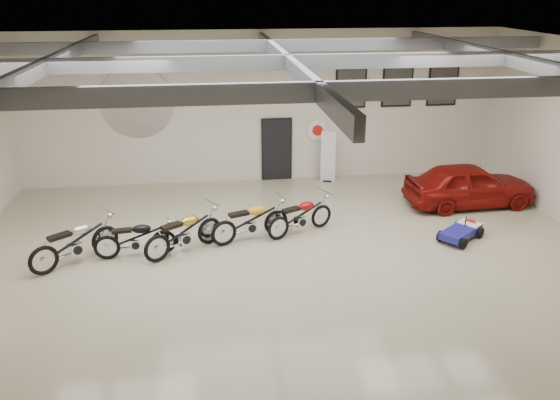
{
  "coord_description": "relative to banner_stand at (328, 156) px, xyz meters",
  "views": [
    {
      "loc": [
        -1.69,
        -11.83,
        6.3
      ],
      "look_at": [
        0.0,
        1.2,
        1.1
      ],
      "focal_mm": 35.0,
      "sensor_mm": 36.0,
      "label": 1
    }
  ],
  "objects": [
    {
      "name": "back_wall",
      "position": [
        -2.2,
        0.5,
        1.6
      ],
      "size": [
        16.0,
        0.02,
        5.0
      ],
      "primitive_type": "cube",
      "color": "beige",
      "rests_on": "floor"
    },
    {
      "name": "motorcycle_gold",
      "position": [
        -4.69,
        -4.78,
        -0.33
      ],
      "size": [
        2.19,
        1.8,
        1.14
      ],
      "primitive_type": null,
      "rotation": [
        0.0,
        0.0,
        0.6
      ],
      "color": "silver",
      "rests_on": "floor"
    },
    {
      "name": "ceiling_beams",
      "position": [
        -2.2,
        -5.5,
        3.85
      ],
      "size": [
        15.8,
        11.8,
        0.32
      ],
      "primitive_type": null,
      "color": "slate",
      "rests_on": "ceiling"
    },
    {
      "name": "banner_stand",
      "position": [
        0.0,
        0.0,
        0.0
      ],
      "size": [
        0.52,
        0.3,
        1.8
      ],
      "primitive_type": null,
      "rotation": [
        0.0,
        0.0,
        -0.22
      ],
      "color": "white",
      "rests_on": "floor"
    },
    {
      "name": "ceiling",
      "position": [
        -2.2,
        -5.5,
        4.1
      ],
      "size": [
        16.0,
        12.0,
        0.01
      ],
      "primitive_type": "cube",
      "color": "slate",
      "rests_on": "back_wall"
    },
    {
      "name": "poster_left",
      "position": [
        0.8,
        0.46,
        2.2
      ],
      "size": [
        1.05,
        0.08,
        1.35
      ],
      "primitive_type": null,
      "color": "black",
      "rests_on": "back_wall"
    },
    {
      "name": "motorcycle_red",
      "position": [
        -1.62,
        -4.04,
        -0.37
      ],
      "size": [
        2.11,
        1.47,
        1.06
      ],
      "primitive_type": null,
      "rotation": [
        0.0,
        0.0,
        0.46
      ],
      "color": "silver",
      "rests_on": "floor"
    },
    {
      "name": "floor",
      "position": [
        -2.2,
        -5.5,
        -0.9
      ],
      "size": [
        16.0,
        12.0,
        0.01
      ],
      "primitive_type": "cube",
      "color": "tan",
      "rests_on": "ground"
    },
    {
      "name": "poster_right",
      "position": [
        4.0,
        0.46,
        2.2
      ],
      "size": [
        1.05,
        0.08,
        1.35
      ],
      "primitive_type": null,
      "color": "black",
      "rests_on": "back_wall"
    },
    {
      "name": "door",
      "position": [
        -1.7,
        0.45,
        0.15
      ],
      "size": [
        0.92,
        0.08,
        2.1
      ],
      "primitive_type": "cube",
      "color": "black",
      "rests_on": "back_wall"
    },
    {
      "name": "logo_plaque",
      "position": [
        -6.2,
        0.45,
        1.9
      ],
      "size": [
        2.3,
        0.06,
        1.16
      ],
      "primitive_type": null,
      "color": "silver",
      "rests_on": "back_wall"
    },
    {
      "name": "motorcycle_silver",
      "position": [
        -7.27,
        -5.03,
        -0.32
      ],
      "size": [
        2.18,
        1.92,
        1.16
      ],
      "primitive_type": null,
      "rotation": [
        0.0,
        0.0,
        0.66
      ],
      "color": "silver",
      "rests_on": "floor"
    },
    {
      "name": "vintage_car",
      "position": [
        3.8,
        -2.69,
        -0.24
      ],
      "size": [
        1.74,
        3.95,
        1.33
      ],
      "primitive_type": "imported",
      "rotation": [
        0.0,
        0.0,
        1.62
      ],
      "color": "maroon",
      "rests_on": "floor"
    },
    {
      "name": "poster_mid",
      "position": [
        2.4,
        0.46,
        2.2
      ],
      "size": [
        1.05,
        0.08,
        1.35
      ],
      "primitive_type": null,
      "color": "black",
      "rests_on": "back_wall"
    },
    {
      "name": "motorcycle_yellow",
      "position": [
        -2.98,
        -4.28,
        -0.34
      ],
      "size": [
        2.25,
        1.37,
        1.12
      ],
      "primitive_type": null,
      "rotation": [
        0.0,
        0.0,
        0.35
      ],
      "color": "silver",
      "rests_on": "floor"
    },
    {
      "name": "motorcycle_black",
      "position": [
        -5.88,
        -4.85,
        -0.39
      ],
      "size": [
        2.0,
        0.8,
        1.01
      ],
      "primitive_type": null,
      "rotation": [
        0.0,
        0.0,
        0.1
      ],
      "color": "silver",
      "rests_on": "floor"
    },
    {
      "name": "oil_sign",
      "position": [
        -0.3,
        0.45,
        0.8
      ],
      "size": [
        0.72,
        0.1,
        0.72
      ],
      "primitive_type": null,
      "color": "white",
      "rests_on": "back_wall"
    },
    {
      "name": "go_kart",
      "position": [
        2.64,
        -4.89,
        -0.6
      ],
      "size": [
        1.76,
        1.59,
        0.6
      ],
      "primitive_type": null,
      "rotation": [
        0.0,
        0.0,
        0.66
      ],
      "color": "navy",
      "rests_on": "floor"
    }
  ]
}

